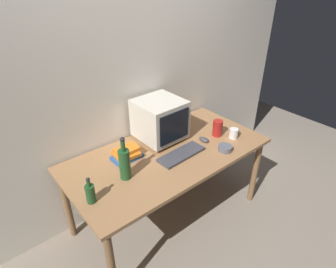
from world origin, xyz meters
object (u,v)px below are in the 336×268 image
(bottle_tall, at_px, (125,163))
(metal_canister, at_px, (218,128))
(book_stack, at_px, (127,154))
(mug, at_px, (234,133))
(crt_monitor, at_px, (160,120))
(bottle_short, at_px, (90,193))
(keyboard, at_px, (181,154))
(computer_mouse, at_px, (204,140))
(cd_spindle, at_px, (225,148))

(bottle_tall, relative_size, metal_canister, 2.32)
(book_stack, bearing_deg, mug, -20.74)
(crt_monitor, xyz_separation_m, bottle_tall, (-0.54, -0.27, -0.06))
(metal_canister, bearing_deg, bottle_short, -177.92)
(bottle_tall, xyz_separation_m, bottle_short, (-0.31, -0.07, -0.06))
(crt_monitor, bearing_deg, book_stack, -170.43)
(book_stack, relative_size, mug, 2.00)
(crt_monitor, xyz_separation_m, book_stack, (-0.40, -0.07, -0.15))
(bottle_short, distance_m, mug, 1.37)
(keyboard, relative_size, bottle_short, 2.09)
(metal_canister, bearing_deg, mug, -55.37)
(keyboard, relative_size, mug, 3.50)
(keyboard, bearing_deg, mug, -11.74)
(book_stack, bearing_deg, crt_monitor, 9.57)
(mug, xyz_separation_m, metal_canister, (-0.09, 0.12, 0.03))
(bottle_short, xyz_separation_m, mug, (1.37, -0.08, -0.03))
(keyboard, bearing_deg, bottle_short, 178.47)
(computer_mouse, height_order, book_stack, book_stack)
(keyboard, distance_m, bottle_short, 0.82)
(keyboard, relative_size, cd_spindle, 3.50)
(computer_mouse, bearing_deg, crt_monitor, 128.20)
(keyboard, distance_m, metal_canister, 0.48)
(keyboard, distance_m, computer_mouse, 0.30)
(crt_monitor, distance_m, bottle_short, 0.92)
(computer_mouse, distance_m, cd_spindle, 0.22)
(book_stack, bearing_deg, keyboard, -35.30)
(bottle_short, bearing_deg, crt_monitor, 21.79)
(crt_monitor, relative_size, bottle_short, 1.97)
(crt_monitor, distance_m, book_stack, 0.43)
(crt_monitor, relative_size, mug, 3.30)
(computer_mouse, xyz_separation_m, book_stack, (-0.67, 0.22, 0.02))
(computer_mouse, xyz_separation_m, bottle_short, (-1.12, -0.05, 0.06))
(keyboard, bearing_deg, cd_spindle, -30.65)
(bottle_tall, height_order, bottle_short, bottle_tall)
(cd_spindle, xyz_separation_m, metal_canister, (0.14, 0.21, 0.05))
(metal_canister, bearing_deg, book_stack, 164.93)
(keyboard, height_order, cd_spindle, cd_spindle)
(computer_mouse, height_order, mug, mug)
(keyboard, bearing_deg, metal_canister, 1.52)
(crt_monitor, bearing_deg, computer_mouse, -46.98)
(crt_monitor, bearing_deg, bottle_short, -158.21)
(crt_monitor, height_order, computer_mouse, crt_monitor)
(crt_monitor, bearing_deg, mug, -38.47)
(keyboard, height_order, book_stack, book_stack)
(cd_spindle, bearing_deg, mug, 21.89)
(keyboard, distance_m, cd_spindle, 0.38)
(book_stack, height_order, mug, mug)
(bottle_tall, relative_size, book_stack, 1.45)
(bottle_tall, distance_m, mug, 1.08)
(computer_mouse, bearing_deg, bottle_tall, 173.97)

